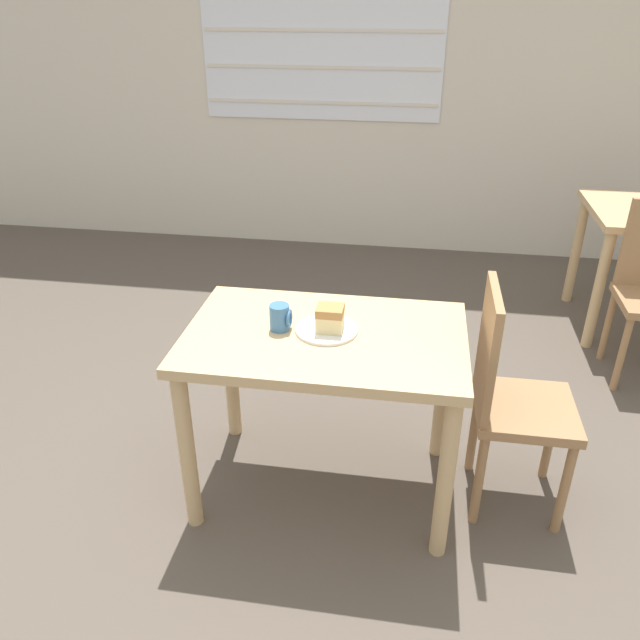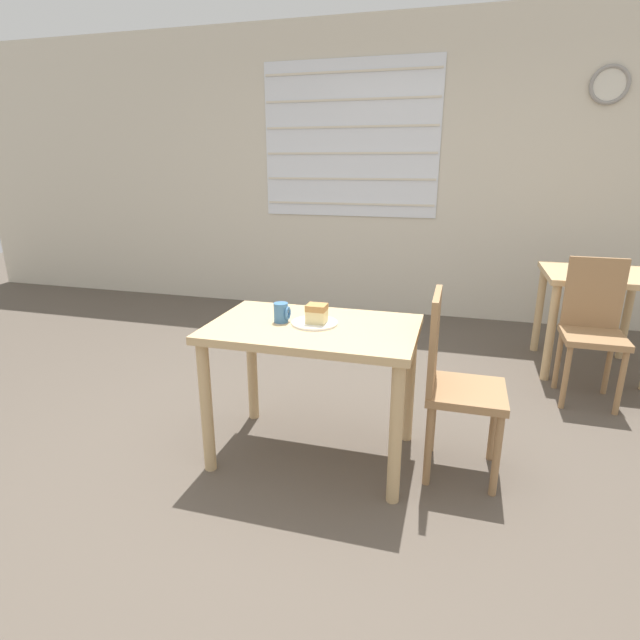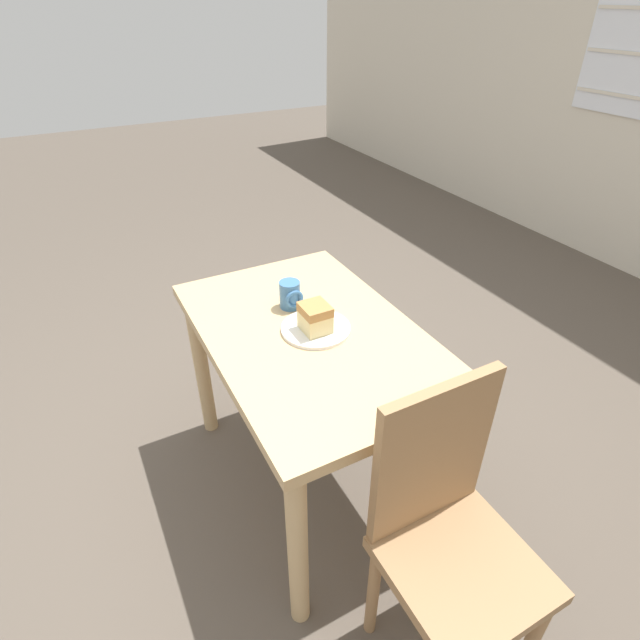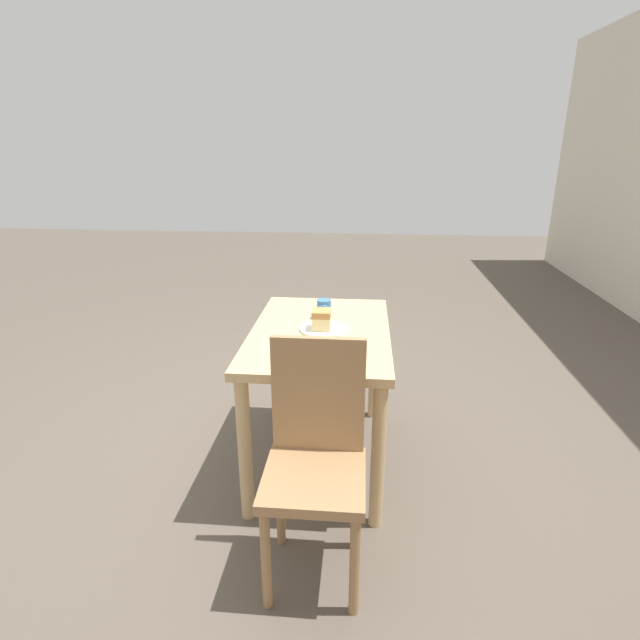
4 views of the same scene
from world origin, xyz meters
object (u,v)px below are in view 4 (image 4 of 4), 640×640
object	(u,v)px
plate	(324,329)
coffee_mug	(324,309)
dining_table_near	(320,352)
chair_near_window	(316,455)
cake_slice	(322,319)

from	to	relation	value
plate	coffee_mug	size ratio (longest dim) A/B	2.33
dining_table_near	plate	bearing A→B (deg)	76.61
dining_table_near	chair_near_window	distance (m)	0.71
dining_table_near	chair_near_window	bearing A→B (deg)	3.62
dining_table_near	cake_slice	bearing A→B (deg)	24.81
plate	coffee_mug	xyz separation A→B (m)	(-0.17, -0.01, 0.04)
chair_near_window	cake_slice	size ratio (longest dim) A/B	9.51
chair_near_window	cake_slice	xyz separation A→B (m)	(-0.68, -0.04, 0.29)
dining_table_near	cake_slice	distance (m)	0.18
cake_slice	coffee_mug	world-z (taller)	cake_slice
chair_near_window	plate	distance (m)	0.73
cake_slice	coffee_mug	xyz separation A→B (m)	(-0.18, -0.00, -0.01)
chair_near_window	plate	xyz separation A→B (m)	(-0.69, -0.03, 0.24)
chair_near_window	cake_slice	world-z (taller)	chair_near_window
plate	cake_slice	world-z (taller)	cake_slice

